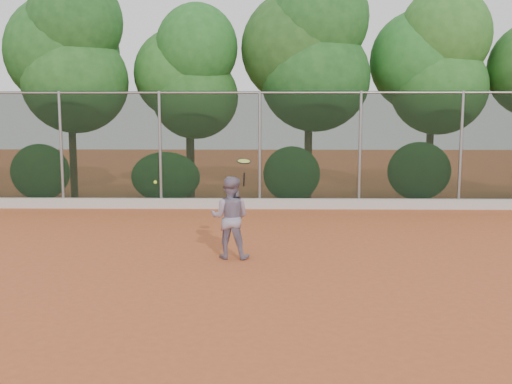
{
  "coord_description": "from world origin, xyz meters",
  "views": [
    {
      "loc": [
        0.21,
        -10.11,
        2.68
      ],
      "look_at": [
        0.0,
        1.0,
        1.25
      ],
      "focal_mm": 40.0,
      "sensor_mm": 36.0,
      "label": 1
    }
  ],
  "objects": [
    {
      "name": "concrete_curb",
      "position": [
        0.0,
        6.82,
        0.15
      ],
      "size": [
        24.0,
        0.2,
        0.3
      ],
      "primitive_type": "cube",
      "color": "beige",
      "rests_on": "ground"
    },
    {
      "name": "tennis_racket",
      "position": [
        -0.22,
        0.54,
        1.85
      ],
      "size": [
        0.32,
        0.32,
        0.54
      ],
      "color": "black",
      "rests_on": "ground"
    },
    {
      "name": "ground",
      "position": [
        0.0,
        0.0,
        0.0
      ],
      "size": [
        80.0,
        80.0,
        0.0
      ],
      "primitive_type": "plane",
      "color": "#B7542B",
      "rests_on": "ground"
    },
    {
      "name": "tennis_player",
      "position": [
        -0.49,
        0.68,
        0.79
      ],
      "size": [
        0.85,
        0.71,
        1.59
      ],
      "primitive_type": "imported",
      "rotation": [
        0.0,
        0.0,
        3.0
      ],
      "color": "gray",
      "rests_on": "ground"
    },
    {
      "name": "chainlink_fence",
      "position": [
        -0.0,
        7.0,
        1.86
      ],
      "size": [
        24.09,
        0.09,
        3.5
      ],
      "color": "black",
      "rests_on": "ground"
    },
    {
      "name": "tennis_ball_in_flight",
      "position": [
        -1.81,
        0.09,
        1.54
      ],
      "size": [
        0.06,
        0.06,
        0.06
      ],
      "color": "#D0F638",
      "rests_on": "ground"
    },
    {
      "name": "foliage_backdrop",
      "position": [
        -0.55,
        8.98,
        4.4
      ],
      "size": [
        23.7,
        3.63,
        7.55
      ],
      "color": "#422A19",
      "rests_on": "ground"
    }
  ]
}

